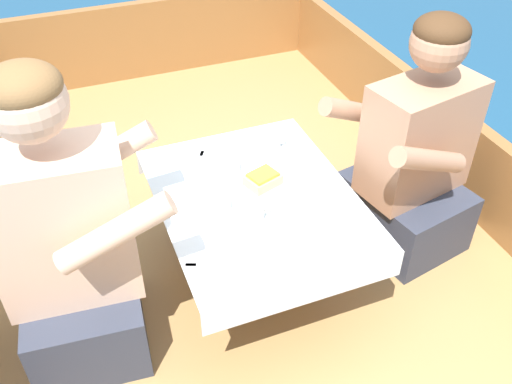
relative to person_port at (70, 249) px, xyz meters
name	(u,v)px	position (x,y,z in m)	size (l,w,h in m)	color
ground_plane	(253,319)	(0.63, 0.11, -0.75)	(60.00, 60.00, 0.00)	navy
boat_deck	(253,294)	(0.63, 0.11, -0.58)	(2.09, 3.56, 0.33)	#A87F4C
gunwale_starboard	(476,170)	(1.65, 0.11, -0.23)	(0.06, 3.56, 0.39)	#936033
bow_coaming	(146,39)	(0.63, 1.86, -0.20)	(1.97, 0.06, 0.45)	#936033
cockpit_table	(256,205)	(0.63, 0.07, -0.07)	(0.66, 0.84, 0.38)	#B2B2B7
person_port	(70,249)	(0.00, 0.00, 0.00)	(0.55, 0.48, 1.03)	#333847
person_starboard	(413,162)	(1.26, 0.05, -0.04)	(0.58, 0.52, 0.95)	#333847
plate_sandwich	(263,185)	(0.67, 0.11, -0.03)	(0.17, 0.17, 0.01)	white
plate_bread	(300,247)	(0.66, -0.22, -0.03)	(0.21, 0.21, 0.01)	white
sandwich	(263,179)	(0.67, 0.11, 0.00)	(0.14, 0.12, 0.05)	tan
bowl_port_near	(213,204)	(0.47, 0.06, -0.01)	(0.12, 0.12, 0.04)	white
bowl_starboard_near	(308,175)	(0.84, 0.09, -0.01)	(0.13, 0.13, 0.04)	white
bowl_center_far	(224,166)	(0.58, 0.25, -0.01)	(0.12, 0.12, 0.04)	white
coffee_cup_port	(273,142)	(0.80, 0.32, -0.01)	(0.09, 0.06, 0.05)	white
coffee_cup_starboard	(253,212)	(0.58, -0.04, 0.00)	(0.10, 0.07, 0.06)	white
tin_can	(314,199)	(0.79, -0.05, -0.01)	(0.07, 0.07, 0.05)	silver
utensil_knife_starboard	(228,152)	(0.63, 0.35, -0.03)	(0.13, 0.12, 0.00)	silver
utensil_knife_port	(308,157)	(0.90, 0.21, -0.03)	(0.04, 0.17, 0.00)	silver
utensil_fork_port	(208,265)	(0.37, -0.19, -0.03)	(0.17, 0.08, 0.00)	silver
utensil_fork_starboard	(199,162)	(0.51, 0.34, -0.03)	(0.10, 0.16, 0.00)	silver
utensil_spoon_starboard	(171,212)	(0.33, 0.09, -0.03)	(0.10, 0.15, 0.01)	silver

